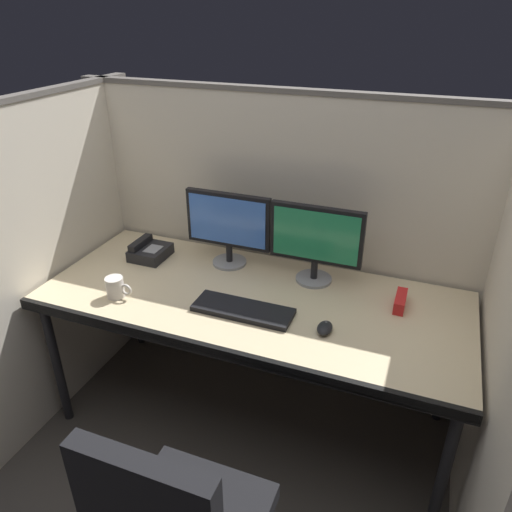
{
  "coord_description": "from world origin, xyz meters",
  "views": [
    {
      "loc": [
        0.68,
        -1.42,
        1.91
      ],
      "look_at": [
        0.0,
        0.35,
        0.92
      ],
      "focal_mm": 34.15,
      "sensor_mm": 36.0,
      "label": 1
    }
  ],
  "objects_px": {
    "computer_mouse": "(325,328)",
    "coffee_mug": "(116,287)",
    "desk": "(251,307)",
    "keyboard_main": "(243,310)",
    "red_stapler": "(400,301)",
    "desk_phone": "(149,251)",
    "monitor_left": "(228,224)",
    "monitor_right": "(316,239)"
  },
  "relations": [
    {
      "from": "desk",
      "to": "coffee_mug",
      "type": "distance_m",
      "value": 0.61
    },
    {
      "from": "desk",
      "to": "keyboard_main",
      "type": "bearing_deg",
      "value": -85.25
    },
    {
      "from": "desk",
      "to": "desk_phone",
      "type": "xyz_separation_m",
      "value": [
        -0.63,
        0.17,
        0.08
      ]
    },
    {
      "from": "desk",
      "to": "red_stapler",
      "type": "height_order",
      "value": "red_stapler"
    },
    {
      "from": "coffee_mug",
      "to": "desk_phone",
      "type": "bearing_deg",
      "value": 99.88
    },
    {
      "from": "desk_phone",
      "to": "monitor_left",
      "type": "bearing_deg",
      "value": 11.76
    },
    {
      "from": "monitor_left",
      "to": "keyboard_main",
      "type": "bearing_deg",
      "value": -58.55
    },
    {
      "from": "computer_mouse",
      "to": "coffee_mug",
      "type": "distance_m",
      "value": 0.94
    },
    {
      "from": "monitor_right",
      "to": "desk",
      "type": "bearing_deg",
      "value": -131.5
    },
    {
      "from": "monitor_left",
      "to": "red_stapler",
      "type": "distance_m",
      "value": 0.87
    },
    {
      "from": "desk",
      "to": "coffee_mug",
      "type": "bearing_deg",
      "value": -159.91
    },
    {
      "from": "monitor_left",
      "to": "desk_phone",
      "type": "distance_m",
      "value": 0.46
    },
    {
      "from": "coffee_mug",
      "to": "monitor_right",
      "type": "bearing_deg",
      "value": 30.13
    },
    {
      "from": "monitor_right",
      "to": "computer_mouse",
      "type": "height_order",
      "value": "monitor_right"
    },
    {
      "from": "keyboard_main",
      "to": "coffee_mug",
      "type": "xyz_separation_m",
      "value": [
        -0.57,
        -0.09,
        0.04
      ]
    },
    {
      "from": "computer_mouse",
      "to": "desk",
      "type": "bearing_deg",
      "value": 160.94
    },
    {
      "from": "monitor_right",
      "to": "keyboard_main",
      "type": "xyz_separation_m",
      "value": [
        -0.21,
        -0.37,
        -0.2
      ]
    },
    {
      "from": "red_stapler",
      "to": "coffee_mug",
      "type": "bearing_deg",
      "value": -162.67
    },
    {
      "from": "monitor_right",
      "to": "desk_phone",
      "type": "bearing_deg",
      "value": -174.96
    },
    {
      "from": "desk",
      "to": "computer_mouse",
      "type": "xyz_separation_m",
      "value": [
        0.37,
        -0.13,
        0.07
      ]
    },
    {
      "from": "monitor_left",
      "to": "coffee_mug",
      "type": "relative_size",
      "value": 3.41
    },
    {
      "from": "desk_phone",
      "to": "coffee_mug",
      "type": "distance_m",
      "value": 0.39
    },
    {
      "from": "monitor_left",
      "to": "computer_mouse",
      "type": "height_order",
      "value": "monitor_left"
    },
    {
      "from": "red_stapler",
      "to": "coffee_mug",
      "type": "height_order",
      "value": "coffee_mug"
    },
    {
      "from": "desk",
      "to": "coffee_mug",
      "type": "height_order",
      "value": "coffee_mug"
    },
    {
      "from": "monitor_left",
      "to": "coffee_mug",
      "type": "distance_m",
      "value": 0.6
    },
    {
      "from": "monitor_left",
      "to": "coffee_mug",
      "type": "bearing_deg",
      "value": -126.48
    },
    {
      "from": "desk",
      "to": "desk_phone",
      "type": "relative_size",
      "value": 10.0
    },
    {
      "from": "desk",
      "to": "monitor_left",
      "type": "distance_m",
      "value": 0.43
    },
    {
      "from": "monitor_right",
      "to": "coffee_mug",
      "type": "relative_size",
      "value": 3.41
    },
    {
      "from": "coffee_mug",
      "to": "computer_mouse",
      "type": "bearing_deg",
      "value": 4.88
    },
    {
      "from": "desk_phone",
      "to": "desk",
      "type": "bearing_deg",
      "value": -15.42
    },
    {
      "from": "computer_mouse",
      "to": "desk_phone",
      "type": "distance_m",
      "value": 1.04
    },
    {
      "from": "desk",
      "to": "red_stapler",
      "type": "distance_m",
      "value": 0.65
    },
    {
      "from": "desk_phone",
      "to": "coffee_mug",
      "type": "height_order",
      "value": "coffee_mug"
    },
    {
      "from": "keyboard_main",
      "to": "computer_mouse",
      "type": "xyz_separation_m",
      "value": [
        0.36,
        -0.01,
        0.01
      ]
    },
    {
      "from": "desk",
      "to": "coffee_mug",
      "type": "relative_size",
      "value": 15.08
    },
    {
      "from": "desk",
      "to": "monitor_right",
      "type": "relative_size",
      "value": 4.42
    },
    {
      "from": "keyboard_main",
      "to": "computer_mouse",
      "type": "bearing_deg",
      "value": -1.74
    },
    {
      "from": "computer_mouse",
      "to": "red_stapler",
      "type": "height_order",
      "value": "red_stapler"
    },
    {
      "from": "desk",
      "to": "keyboard_main",
      "type": "relative_size",
      "value": 4.42
    },
    {
      "from": "computer_mouse",
      "to": "keyboard_main",
      "type": "bearing_deg",
      "value": 178.26
    }
  ]
}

